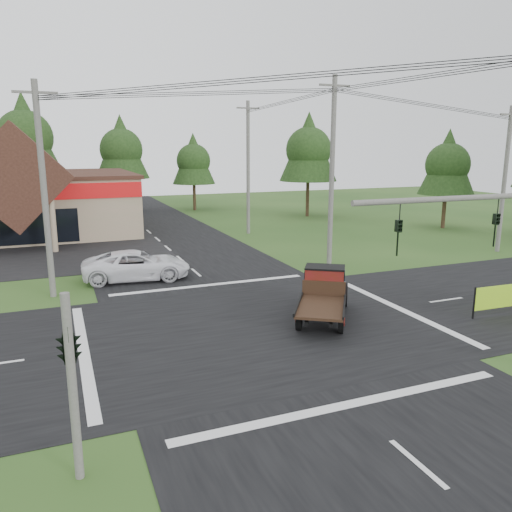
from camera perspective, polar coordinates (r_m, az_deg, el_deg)
ground at (r=21.18m, az=0.33°, el=-8.13°), size 120.00×120.00×0.00m
road_ns at (r=21.17m, az=0.33°, el=-8.11°), size 12.00×120.00×0.02m
road_ew at (r=21.17m, az=0.33°, el=-8.10°), size 120.00×12.00×0.02m
traffic_signal_corner at (r=11.70m, az=-20.74°, el=-7.86°), size 0.53×2.48×4.40m
utility_pole_nw at (r=26.44m, az=-23.08°, el=6.98°), size 2.00×0.30×10.50m
utility_pole_ne at (r=30.63m, az=8.67°, el=9.36°), size 2.00×0.30×11.50m
utility_pole_far at (r=39.64m, az=26.54°, el=7.91°), size 2.00×0.30×10.20m
utility_pole_n at (r=43.27m, az=-0.91°, el=10.12°), size 2.00×0.30×11.20m
tree_row_c at (r=59.43m, az=-24.94°, el=12.48°), size 7.28×7.28×13.13m
tree_row_d at (r=60.83m, az=-15.16°, el=11.88°), size 6.16×6.16×11.11m
tree_row_e at (r=60.40m, az=-7.16°, el=10.93°), size 5.04×5.04×9.09m
tree_side_ne at (r=54.68m, az=6.03°, el=12.23°), size 6.16×6.16×11.11m
tree_side_e_near at (r=49.47m, az=21.07°, el=9.93°), size 5.04×5.04×9.09m
antique_flatbed_truck at (r=21.97m, az=7.65°, el=-4.48°), size 4.53×5.46×2.18m
roadside_banner at (r=25.34m, az=27.10°, el=-4.34°), size 4.26×0.28×1.45m
white_pickup at (r=29.18m, az=-13.48°, el=-1.03°), size 6.25×3.43×1.66m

